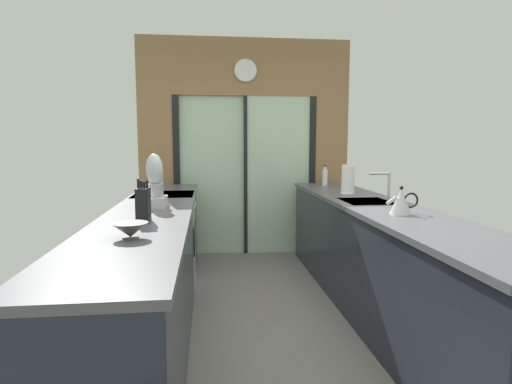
{
  "coord_description": "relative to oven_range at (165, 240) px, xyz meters",
  "views": [
    {
      "loc": [
        -0.48,
        -2.95,
        1.43
      ],
      "look_at": [
        -0.04,
        0.82,
        0.98
      ],
      "focal_mm": 29.67,
      "sensor_mm": 36.0,
      "label": 1
    }
  ],
  "objects": [
    {
      "name": "kettle",
      "position": [
        1.8,
        -1.36,
        0.55
      ],
      "size": [
        0.24,
        0.16,
        0.2
      ],
      "color": "#B7BABC",
      "rests_on": "right_counter_run"
    },
    {
      "name": "right_counter_run",
      "position": [
        1.82,
        -0.95,
        0.01
      ],
      "size": [
        0.62,
        3.8,
        0.92
      ],
      "color": "#1E232D",
      "rests_on": "ground_plane"
    },
    {
      "name": "sink_faucet",
      "position": [
        1.96,
        -0.7,
        0.63
      ],
      "size": [
        0.19,
        0.02,
        0.25
      ],
      "color": "#B7BABC",
      "rests_on": "right_counter_run"
    },
    {
      "name": "back_wall_unit",
      "position": [
        0.91,
        1.15,
        1.07
      ],
      "size": [
        2.64,
        0.12,
        2.7
      ],
      "color": "olive",
      "rests_on": "ground_plane"
    },
    {
      "name": "knife_block",
      "position": [
        0.02,
        -1.46,
        0.58
      ],
      "size": [
        0.08,
        0.14,
        0.28
      ],
      "color": "black",
      "rests_on": "left_counter_run"
    },
    {
      "name": "stand_mixer",
      "position": [
        0.02,
        -0.83,
        0.63
      ],
      "size": [
        0.17,
        0.27,
        0.42
      ],
      "color": "#B7BABC",
      "rests_on": "left_counter_run"
    },
    {
      "name": "ground_plane",
      "position": [
        0.91,
        -0.65,
        -0.47
      ],
      "size": [
        5.04,
        7.6,
        0.02
      ],
      "primitive_type": "cube",
      "color": "slate"
    },
    {
      "name": "soap_bottle",
      "position": [
        1.8,
        0.62,
        0.56
      ],
      "size": [
        0.06,
        0.06,
        0.24
      ],
      "color": "silver",
      "rests_on": "right_counter_run"
    },
    {
      "name": "paper_towel_roll",
      "position": [
        1.8,
        -0.2,
        0.61
      ],
      "size": [
        0.15,
        0.15,
        0.31
      ],
      "color": "#B7BABC",
      "rests_on": "right_counter_run"
    },
    {
      "name": "left_counter_run",
      "position": [
        -0.0,
        -1.12,
        0.01
      ],
      "size": [
        0.62,
        3.8,
        0.92
      ],
      "color": "#1E232D",
      "rests_on": "ground_plane"
    },
    {
      "name": "mixing_bowl",
      "position": [
        0.02,
        -1.93,
        0.51
      ],
      "size": [
        0.19,
        0.19,
        0.08
      ],
      "color": "#514C47",
      "rests_on": "left_counter_run"
    },
    {
      "name": "oven_range",
      "position": [
        0.0,
        0.0,
        0.0
      ],
      "size": [
        0.6,
        0.6,
        0.92
      ],
      "color": "#B7BABC",
      "rests_on": "ground_plane"
    }
  ]
}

